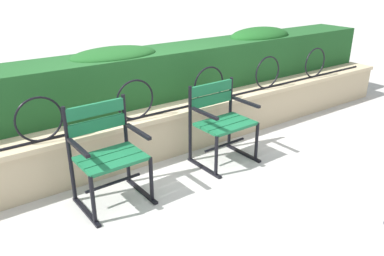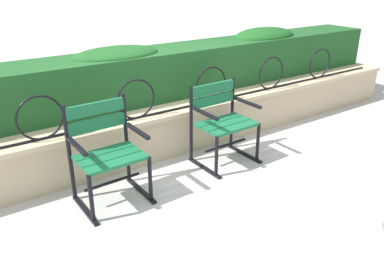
{
  "view_description": "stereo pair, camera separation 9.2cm",
  "coord_description": "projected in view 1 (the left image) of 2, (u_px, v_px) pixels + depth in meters",
  "views": [
    {
      "loc": [
        -1.95,
        -2.66,
        1.94
      ],
      "look_at": [
        0.0,
        0.07,
        0.55
      ],
      "focal_mm": 36.08,
      "sensor_mm": 36.0,
      "label": 1
    },
    {
      "loc": [
        -1.88,
        -2.71,
        1.94
      ],
      "look_at": [
        0.0,
        0.07,
        0.55
      ],
      "focal_mm": 36.08,
      "sensor_mm": 36.0,
      "label": 2
    }
  ],
  "objects": [
    {
      "name": "ground_plane",
      "position": [
        196.0,
        182.0,
        3.8
      ],
      "size": [
        60.0,
        60.0,
        0.0
      ],
      "primitive_type": "plane",
      "color": "#B7B5AF"
    },
    {
      "name": "stone_wall",
      "position": [
        156.0,
        133.0,
        4.26
      ],
      "size": [
        7.73,
        0.41,
        0.51
      ],
      "color": "tan",
      "rests_on": "ground"
    },
    {
      "name": "iron_arch_fence",
      "position": [
        139.0,
        102.0,
        3.91
      ],
      "size": [
        7.19,
        0.02,
        0.42
      ],
      "color": "black",
      "rests_on": "stone_wall"
    },
    {
      "name": "hedge_row",
      "position": [
        130.0,
        74.0,
        4.4
      ],
      "size": [
        7.58,
        0.63,
        0.68
      ],
      "color": "#1E5123",
      "rests_on": "stone_wall"
    },
    {
      "name": "park_chair_left",
      "position": [
        107.0,
        152.0,
        3.34
      ],
      "size": [
        0.6,
        0.54,
        0.9
      ],
      "color": "#19663D",
      "rests_on": "ground"
    },
    {
      "name": "park_chair_right",
      "position": [
        221.0,
        120.0,
        4.08
      ],
      "size": [
        0.62,
        0.54,
        0.84
      ],
      "color": "#19663D",
      "rests_on": "ground"
    }
  ]
}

